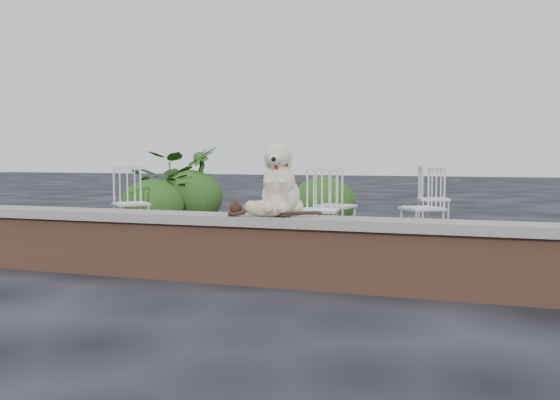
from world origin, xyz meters
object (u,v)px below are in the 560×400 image
(cat, at_px, (266,207))
(chair_e, at_px, (434,198))
(chair_a, at_px, (131,202))
(chair_b, at_px, (320,209))
(potted_plant_a, at_px, (168,188))
(chair_d, at_px, (422,207))
(dog, at_px, (281,179))
(chair_c, at_px, (336,205))
(potted_plant_b, at_px, (201,184))

(cat, height_order, chair_e, chair_e)
(cat, bearing_deg, chair_a, 132.77)
(chair_a, relative_size, chair_b, 1.00)
(chair_b, xyz_separation_m, potted_plant_a, (-2.98, 1.77, 0.11))
(chair_a, relative_size, potted_plant_a, 0.81)
(chair_e, xyz_separation_m, chair_d, (0.02, -1.69, 0.00))
(dog, xyz_separation_m, cat, (-0.08, -0.15, -0.23))
(cat, xyz_separation_m, potted_plant_a, (-3.11, 3.93, -0.08))
(chair_e, bearing_deg, cat, 153.31)
(dog, bearing_deg, chair_c, 86.67)
(dog, bearing_deg, chair_a, 135.45)
(chair_a, xyz_separation_m, potted_plant_b, (-0.08, 2.22, 0.15))
(dog, distance_m, chair_b, 2.06)
(chair_c, relative_size, potted_plant_a, 0.81)
(chair_b, relative_size, potted_plant_a, 0.81)
(chair_e, bearing_deg, potted_plant_b, 74.92)
(chair_c, bearing_deg, dog, 105.63)
(chair_b, bearing_deg, dog, -91.29)
(chair_e, distance_m, potted_plant_a, 4.10)
(chair_e, bearing_deg, potted_plant_a, 83.39)
(potted_plant_b, bearing_deg, dog, -56.46)
(potted_plant_a, height_order, potted_plant_b, potted_plant_b)
(chair_c, bearing_deg, chair_a, 22.46)
(chair_c, relative_size, chair_d, 1.00)
(chair_b, height_order, potted_plant_b, potted_plant_b)
(chair_b, bearing_deg, cat, -93.81)
(potted_plant_a, bearing_deg, cat, -51.68)
(dog, distance_m, chair_e, 4.47)
(chair_b, xyz_separation_m, chair_d, (1.09, 0.67, 0.00))
(chair_c, height_order, potted_plant_a, potted_plant_a)
(chair_b, bearing_deg, potted_plant_b, 131.43)
(potted_plant_a, bearing_deg, chair_e, 8.16)
(potted_plant_a, bearing_deg, dog, -49.87)
(chair_e, height_order, chair_b, same)
(chair_e, height_order, potted_plant_a, potted_plant_a)
(chair_e, height_order, potted_plant_b, potted_plant_b)
(cat, height_order, chair_a, chair_a)
(chair_e, bearing_deg, chair_a, 106.01)
(chair_a, xyz_separation_m, potted_plant_a, (-0.36, 1.62, 0.11))
(potted_plant_b, bearing_deg, chair_e, -0.31)
(cat, height_order, chair_d, chair_d)
(chair_d, distance_m, potted_plant_b, 4.16)
(potted_plant_b, bearing_deg, cat, -58.07)
(cat, relative_size, potted_plant_a, 0.79)
(dog, height_order, chair_b, dog)
(dog, xyz_separation_m, potted_plant_b, (-2.90, 4.38, -0.27))
(dog, xyz_separation_m, chair_b, (-0.21, 2.01, -0.42))
(dog, height_order, potted_plant_a, dog)
(chair_e, relative_size, potted_plant_b, 0.76)
(chair_e, relative_size, chair_d, 1.00)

